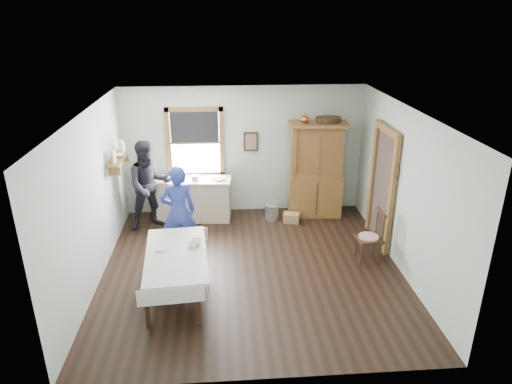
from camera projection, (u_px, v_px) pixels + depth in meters
room at (252, 196)px, 7.27m from camera, size 5.01×5.01×2.70m
window at (195, 139)px, 9.37m from camera, size 1.18×0.07×1.48m
doorway at (383, 184)px, 8.30m from camera, size 0.09×1.14×2.22m
wall_shelf at (119, 157)px, 8.44m from camera, size 0.24×1.00×0.44m
framed_picture at (251, 142)px, 9.48m from camera, size 0.30×0.04×0.40m
rug_beater at (397, 164)px, 7.58m from camera, size 0.01×0.27×0.27m
work_counter at (194, 199)px, 9.49m from camera, size 1.59×0.71×0.89m
china_hutch at (316, 170)px, 9.49m from camera, size 1.22×0.66×2.00m
dining_table at (177, 274)px, 6.96m from camera, size 1.08×1.85×0.71m
spindle_chair at (369, 236)px, 7.85m from camera, size 0.48×0.48×0.96m
pail at (272, 212)px, 9.58m from camera, size 0.35×0.35×0.31m
wicker_basket at (291, 218)px, 9.45m from camera, size 0.37×0.30×0.19m
woman_blue at (179, 215)px, 7.95m from camera, size 0.64×0.49×1.55m
figure_dark at (150, 188)px, 8.98m from camera, size 0.97×0.87×1.66m
table_cup_a at (193, 245)px, 6.98m from camera, size 0.16×0.16×0.10m
table_cup_b at (198, 243)px, 7.03m from camera, size 0.12×0.12×0.09m
table_bowl at (194, 243)px, 7.07m from camera, size 0.27×0.27×0.05m
counter_book at (213, 180)px, 9.25m from camera, size 0.26×0.29×0.02m
counter_bowl at (176, 176)px, 9.38m from camera, size 0.22×0.22×0.06m
shelf_bowl at (119, 155)px, 8.44m from camera, size 0.22×0.22×0.05m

